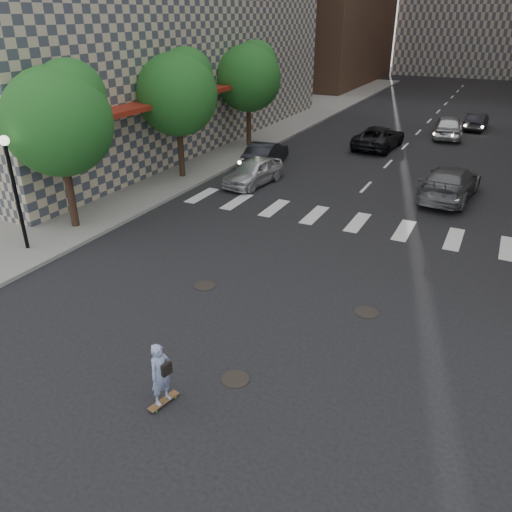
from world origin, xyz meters
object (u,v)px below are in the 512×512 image
at_px(lamppost, 12,177).
at_px(tree_c, 250,75).
at_px(skateboarder, 161,374).
at_px(traffic_car_e, 476,121).
at_px(tree_b, 179,90).
at_px(traffic_car_d, 448,126).
at_px(traffic_car_c, 379,137).
at_px(traffic_car_a, 266,154).
at_px(traffic_car_b, 450,183).
at_px(tree_a, 61,116).
at_px(silver_sedan, 254,172).

bearing_deg(lamppost, tree_c, 89.86).
bearing_deg(skateboarder, traffic_car_e, 96.27).
xyz_separation_m(lamppost, tree_b, (0.05, 10.64, 1.71)).
bearing_deg(traffic_car_e, tree_c, 47.52).
relative_size(lamppost, traffic_car_d, 0.88).
xyz_separation_m(tree_c, traffic_car_c, (7.90, 3.53, -3.92)).
distance_m(traffic_car_d, traffic_car_e, 4.32).
xyz_separation_m(traffic_car_a, traffic_car_b, (10.57, -1.27, 0.08)).
bearing_deg(traffic_car_b, traffic_car_a, -1.97).
bearing_deg(tree_a, traffic_car_c, 67.97).
bearing_deg(traffic_car_c, tree_c, 27.84).
xyz_separation_m(skateboarder, traffic_car_d, (2.06, 32.00, -0.04)).
xyz_separation_m(lamppost, traffic_car_b, (13.57, 13.61, -2.14)).
bearing_deg(tree_b, traffic_car_e, 57.60).
distance_m(silver_sedan, traffic_car_b, 9.85).
distance_m(skateboarder, traffic_car_d, 32.07).
bearing_deg(silver_sedan, tree_b, -163.57).
relative_size(tree_c, traffic_car_c, 1.26).
height_order(silver_sedan, traffic_car_d, traffic_car_d).
bearing_deg(skateboarder, traffic_car_c, 105.67).
distance_m(skateboarder, silver_sedan, 16.77).
relative_size(silver_sedan, traffic_car_e, 1.05).
bearing_deg(lamppost, traffic_car_d, 67.00).
bearing_deg(traffic_car_a, tree_c, -57.45).
bearing_deg(tree_a, skateboarder, -36.72).
distance_m(tree_a, skateboarder, 12.52).
bearing_deg(silver_sedan, traffic_car_b, 20.44).
bearing_deg(silver_sedan, traffic_car_c, 76.93).
height_order(tree_b, traffic_car_b, tree_b).
height_order(traffic_car_a, traffic_car_c, traffic_car_c).
bearing_deg(tree_b, silver_sedan, 9.53).
bearing_deg(tree_b, traffic_car_a, 55.15).
bearing_deg(traffic_car_c, skateboarder, 97.35).
xyz_separation_m(traffic_car_a, traffic_car_e, (10.29, 16.62, -0.06)).
bearing_deg(traffic_car_a, traffic_car_d, -130.12).
distance_m(tree_c, skateboarder, 25.32).
height_order(tree_b, traffic_car_a, tree_b).
relative_size(traffic_car_a, traffic_car_c, 0.82).
bearing_deg(traffic_car_a, silver_sedan, 99.98).
height_order(traffic_car_b, traffic_car_c, traffic_car_b).
bearing_deg(silver_sedan, tree_c, 125.22).
xyz_separation_m(traffic_car_a, traffic_car_d, (8.67, 12.62, 0.12)).
bearing_deg(lamppost, traffic_car_a, 78.60).
relative_size(skateboarder, silver_sedan, 0.40).
distance_m(tree_b, tree_c, 8.00).
bearing_deg(traffic_car_e, tree_a, 68.70).
height_order(silver_sedan, traffic_car_e, silver_sedan).
xyz_separation_m(tree_b, traffic_car_e, (13.24, 20.86, -4.00)).
height_order(tree_a, skateboarder, tree_a).
height_order(tree_b, traffic_car_d, tree_b).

